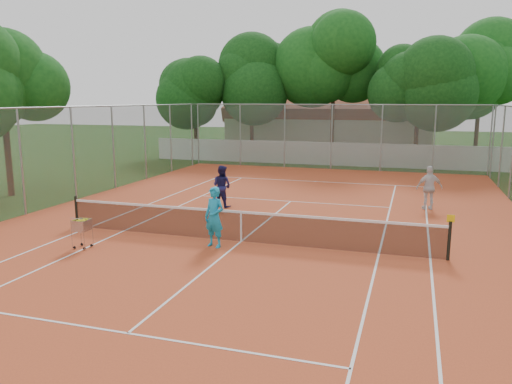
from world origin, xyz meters
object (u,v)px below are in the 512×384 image
(player_near, at_px, (214,217))
(tennis_net, at_px, (241,226))
(ball_hopper, at_px, (82,233))
(player_far_right, at_px, (429,188))
(clubhouse, at_px, (331,124))
(player_far_left, at_px, (222,186))

(player_near, bearing_deg, tennis_net, 68.33)
(tennis_net, bearing_deg, ball_hopper, -154.09)
(tennis_net, distance_m, player_far_right, 8.59)
(clubhouse, xyz_separation_m, ball_hopper, (-2.20, -31.04, -1.71))
(player_near, xyz_separation_m, ball_hopper, (-3.63, -1.31, -0.43))
(clubhouse, height_order, player_far_right, clubhouse)
(player_near, bearing_deg, ball_hopper, -143.79)
(player_far_right, bearing_deg, clubhouse, -87.92)
(clubhouse, xyz_separation_m, player_far_left, (-0.40, -24.48, -1.33))
(tennis_net, distance_m, player_near, 1.01)
(player_far_left, distance_m, ball_hopper, 6.81)
(tennis_net, xyz_separation_m, ball_hopper, (-4.20, -2.04, -0.02))
(tennis_net, xyz_separation_m, player_far_left, (-2.40, 4.52, 0.36))
(player_near, bearing_deg, player_far_left, 125.57)
(clubhouse, bearing_deg, player_far_right, -71.39)
(player_far_left, distance_m, player_far_right, 8.21)
(tennis_net, relative_size, ball_hopper, 12.65)
(player_far_right, relative_size, ball_hopper, 1.85)
(player_near, bearing_deg, clubhouse, 109.12)
(clubhouse, distance_m, ball_hopper, 31.16)
(player_far_right, bearing_deg, ball_hopper, 24.80)
(player_far_right, bearing_deg, tennis_net, 33.11)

